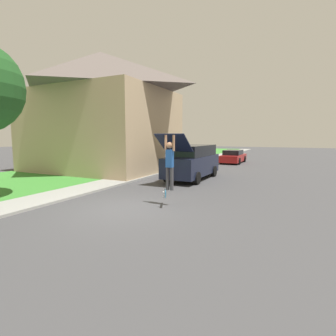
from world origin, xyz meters
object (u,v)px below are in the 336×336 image
skateboard (165,193)px  skateboarder (170,162)px  suv_parked (192,161)px  car_down_street (233,157)px

skateboard → skateboarder: bearing=53.9°
suv_parked → car_down_street: size_ratio=1.27×
car_down_street → suv_parked: bearing=-90.4°
skateboarder → skateboard: size_ratio=2.90×
car_down_street → skateboarder: 17.12m
skateboarder → skateboard: (-0.11, -0.15, -1.17)m
skateboard → suv_parked: bearing=102.2°
car_down_street → skateboard: 17.23m
skateboarder → skateboard: skateboarder is taller
suv_parked → skateboard: suv_parked is taller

